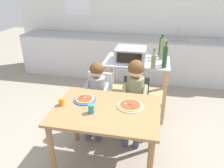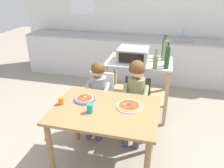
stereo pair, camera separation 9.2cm
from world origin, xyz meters
name	(u,v)px [view 1 (the left image)]	position (x,y,z in m)	size (l,w,h in m)	color
ground_plane	(123,110)	(0.00, 1.20, 0.00)	(11.98, 11.98, 0.00)	gray
back_wall_tiled	(138,12)	(0.00, 3.05, 1.35)	(5.52, 0.14, 2.70)	white
kitchen_counter	(134,58)	(0.00, 2.64, 0.44)	(4.96, 0.60, 1.09)	silver
kitchen_island_cart	(136,78)	(0.19, 1.23, 0.59)	(0.96, 0.64, 0.89)	#B7BABF
toaster_oven	(131,54)	(0.10, 1.21, 0.98)	(0.44, 0.39, 0.19)	#999BA0
bottle_brown_beer	(161,47)	(0.53, 1.50, 1.04)	(0.07, 0.07, 0.34)	#1E4723
bottle_clear_vinegar	(162,49)	(0.55, 1.37, 1.04)	(0.07, 0.07, 0.36)	olive
bottle_tall_green_wine	(165,57)	(0.58, 1.01, 1.04)	(0.06, 0.06, 0.36)	#1E4723
bottle_dark_olive_oil	(165,57)	(0.59, 1.12, 1.00)	(0.06, 0.06, 0.28)	#1E4723
bottle_squat_spirits	(153,61)	(0.44, 0.96, 0.99)	(0.06, 0.06, 0.27)	olive
dining_table	(106,119)	(0.00, 0.00, 0.64)	(1.11, 0.81, 0.76)	olive
dining_chair_left	(99,97)	(-0.28, 0.72, 0.48)	(0.36, 0.36, 0.81)	silver
dining_chair_right	(135,102)	(0.24, 0.68, 0.48)	(0.36, 0.36, 0.81)	#333338
child_in_grey_shirt	(96,90)	(-0.28, 0.59, 0.65)	(0.32, 0.42, 1.01)	#424C6B
child_in_olive_shirt	(135,91)	(0.24, 0.57, 0.71)	(0.32, 0.42, 1.08)	#424C6B
pizza_plate_blue_rimmed	(85,99)	(-0.28, 0.13, 0.77)	(0.25, 0.25, 0.03)	#3356B7
pizza_plate_cream	(130,105)	(0.24, 0.10, 0.77)	(0.28, 0.28, 0.03)	beige
drinking_cup_orange	(61,102)	(-0.49, -0.02, 0.80)	(0.06, 0.06, 0.08)	orange
drinking_cup_teal	(91,109)	(-0.13, -0.10, 0.81)	(0.06, 0.06, 0.09)	teal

